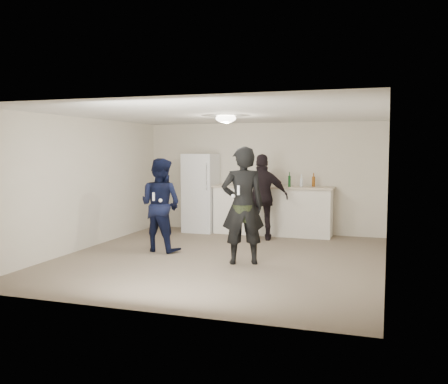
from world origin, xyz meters
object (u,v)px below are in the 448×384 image
(man, at_px, (160,205))
(shaker, at_px, (262,182))
(counter, at_px, (272,211))
(woman, at_px, (243,206))
(fridge, at_px, (201,193))
(spectator, at_px, (263,197))

(man, bearing_deg, shaker, -111.76)
(counter, height_order, shaker, shaker)
(counter, relative_size, man, 1.50)
(counter, bearing_deg, shaker, -147.66)
(counter, xyz_separation_m, woman, (0.16, -2.93, 0.45))
(counter, bearing_deg, woman, -86.88)
(fridge, distance_m, spectator, 1.74)
(counter, height_order, woman, woman)
(fridge, height_order, spectator, spectator)
(woman, bearing_deg, shaker, -104.57)
(counter, bearing_deg, man, -123.55)
(woman, distance_m, spectator, 2.24)
(shaker, bearing_deg, spectator, -73.63)
(counter, relative_size, spectator, 1.44)
(woman, bearing_deg, spectator, -106.80)
(shaker, bearing_deg, woman, -82.31)
(woman, relative_size, spectator, 1.08)
(counter, bearing_deg, fridge, -177.61)
(man, distance_m, woman, 1.83)
(fridge, xyz_separation_m, spectator, (1.63, -0.62, 0.00))
(woman, bearing_deg, counter, -109.14)
(man, bearing_deg, counter, -114.03)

